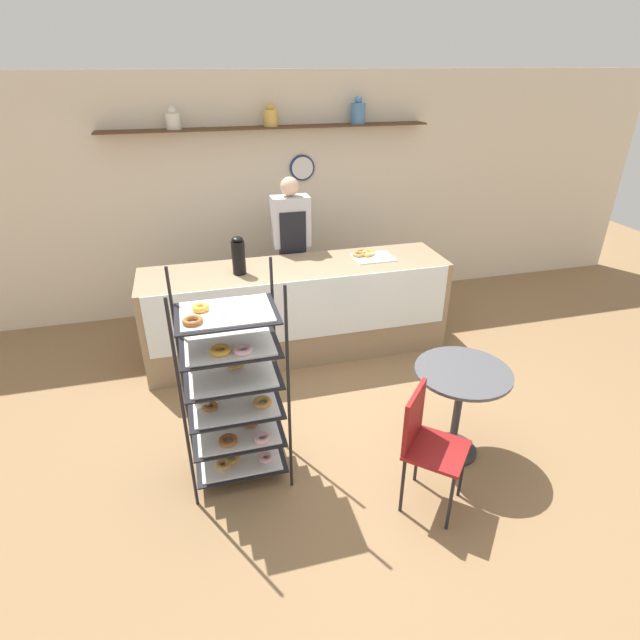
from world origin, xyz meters
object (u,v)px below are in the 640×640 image
Objects in this scene: cafe_chair at (425,438)px; donut_tray_counter at (368,255)px; person_worker at (291,250)px; cafe_table at (460,392)px; coffee_carafe at (239,256)px; pastry_rack at (234,392)px.

cafe_chair is 2.38m from donut_tray_counter.
person_worker is 2.29× the size of cafe_table.
coffee_carafe reaches higher than donut_tray_counter.
cafe_table is (1.65, -0.21, -0.16)m from pastry_rack.
pastry_rack reaches higher than donut_tray_counter.
cafe_chair is 2.20× the size of donut_tray_counter.
cafe_chair is at bearing -140.36° from cafe_table.
coffee_carafe is (-0.93, 2.18, 0.59)m from cafe_chair.
donut_tray_counter is (-0.06, 1.92, 0.42)m from cafe_table.
coffee_carafe is at bearing 80.99° from pastry_rack.
pastry_rack is 2.11× the size of cafe_table.
coffee_carafe is (-1.40, 1.79, 0.58)m from cafe_table.
pastry_rack is 1.34m from cafe_chair.
pastry_rack reaches higher than cafe_chair.
pastry_rack is at bearing 105.72° from cafe_chair.
coffee_carafe is (0.25, 1.59, 0.41)m from pastry_rack.
donut_tray_counter reaches higher than cafe_chair.
pastry_rack reaches higher than cafe_table.
coffee_carafe is at bearing -137.28° from person_worker.
cafe_chair is at bearing -100.11° from donut_tray_counter.
pastry_rack is 2.34m from person_worker.
cafe_chair is (0.31, -2.76, -0.39)m from person_worker.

